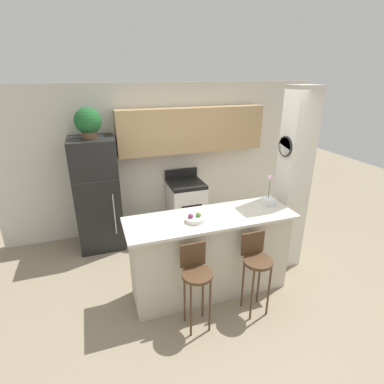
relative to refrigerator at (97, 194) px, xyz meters
name	(u,v)px	position (x,y,z in m)	size (l,w,h in m)	color
ground_plane	(209,289)	(1.26, -1.65, -0.90)	(14.00, 14.00, 0.00)	gray
wall_back	(177,147)	(1.42, 0.32, 0.59)	(5.60, 0.38, 2.55)	silver
pillar_right	(293,182)	(2.57, -1.41, 0.38)	(0.38, 0.32, 2.55)	silver
counter_bar	(210,254)	(1.26, -1.65, -0.35)	(2.08, 0.68, 1.07)	beige
refrigerator	(97,194)	(0.00, 0.00, 0.00)	(0.67, 0.69, 1.79)	black
stove_range	(186,206)	(1.49, 0.04, -0.43)	(0.60, 0.62, 1.07)	white
bar_stool_left	(196,275)	(0.90, -2.15, -0.23)	(0.34, 0.34, 1.00)	#4C331E
bar_stool_right	(256,262)	(1.63, -2.15, -0.23)	(0.34, 0.34, 1.00)	#4C331E
potted_plant_on_fridge	(88,122)	(0.00, 0.00, 1.13)	(0.38, 0.38, 0.44)	brown
orchid_vase	(268,198)	(2.10, -1.57, 0.28)	(0.14, 0.14, 0.41)	white
fruit_bowl	(195,219)	(1.04, -1.70, 0.21)	(0.22, 0.22, 0.10)	silver
trash_bin	(138,235)	(0.56, -0.23, -0.71)	(0.28, 0.28, 0.38)	#59595B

